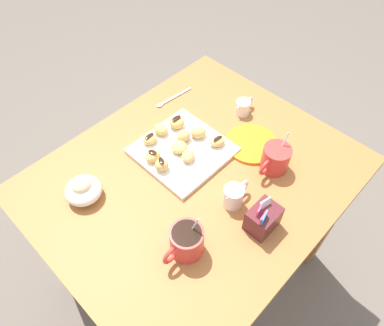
# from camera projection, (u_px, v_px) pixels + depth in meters

# --- Properties ---
(ground_plane) EXTENTS (8.00, 8.00, 0.00)m
(ground_plane) POSITION_uv_depth(u_px,v_px,m) (194.00, 268.00, 1.74)
(ground_plane) COLOR #665B51
(dining_table) EXTENTS (0.98, 0.82, 0.76)m
(dining_table) POSITION_uv_depth(u_px,v_px,m) (195.00, 199.00, 1.26)
(dining_table) COLOR #A36633
(dining_table) RESTS_ON ground_plane
(pastry_plate_square) EXTENTS (0.28, 0.28, 0.02)m
(pastry_plate_square) POSITION_uv_depth(u_px,v_px,m) (183.00, 150.00, 1.20)
(pastry_plate_square) COLOR white
(pastry_plate_square) RESTS_ON dining_table
(coffee_mug_red_left) EXTENTS (0.13, 0.09, 0.13)m
(coffee_mug_red_left) POSITION_uv_depth(u_px,v_px,m) (275.00, 158.00, 1.13)
(coffee_mug_red_left) COLOR red
(coffee_mug_red_left) RESTS_ON dining_table
(coffee_mug_red_right) EXTENTS (0.13, 0.09, 0.14)m
(coffee_mug_red_right) POSITION_uv_depth(u_px,v_px,m) (186.00, 241.00, 0.95)
(coffee_mug_red_right) COLOR red
(coffee_mug_red_right) RESTS_ON dining_table
(cream_pitcher_white) EXTENTS (0.10, 0.06, 0.07)m
(cream_pitcher_white) POSITION_uv_depth(u_px,v_px,m) (234.00, 195.00, 1.05)
(cream_pitcher_white) COLOR white
(cream_pitcher_white) RESTS_ON dining_table
(sugar_caddy) EXTENTS (0.09, 0.07, 0.11)m
(sugar_caddy) POSITION_uv_depth(u_px,v_px,m) (262.00, 219.00, 1.00)
(sugar_caddy) COLOR #561E23
(sugar_caddy) RESTS_ON dining_table
(ice_cream_bowl) EXTENTS (0.11, 0.11, 0.08)m
(ice_cream_bowl) POSITION_uv_depth(u_px,v_px,m) (83.00, 189.00, 1.07)
(ice_cream_bowl) COLOR white
(ice_cream_bowl) RESTS_ON dining_table
(chocolate_sauce_pitcher) EXTENTS (0.09, 0.05, 0.06)m
(chocolate_sauce_pitcher) POSITION_uv_depth(u_px,v_px,m) (243.00, 106.00, 1.30)
(chocolate_sauce_pitcher) COLOR white
(chocolate_sauce_pitcher) RESTS_ON dining_table
(saucer_orange_left) EXTENTS (0.18, 0.18, 0.01)m
(saucer_orange_left) POSITION_uv_depth(u_px,v_px,m) (251.00, 144.00, 1.23)
(saucer_orange_left) COLOR orange
(saucer_orange_left) RESTS_ON dining_table
(loose_spoon_near_saucer) EXTENTS (0.16, 0.03, 0.01)m
(loose_spoon_near_saucer) POSITION_uv_depth(u_px,v_px,m) (170.00, 100.00, 1.37)
(loose_spoon_near_saucer) COLOR silver
(loose_spoon_near_saucer) RESTS_ON dining_table
(beignet_0) EXTENTS (0.07, 0.07, 0.03)m
(beignet_0) POSITION_uv_depth(u_px,v_px,m) (179.00, 147.00, 1.18)
(beignet_0) COLOR #E5B260
(beignet_0) RESTS_ON pastry_plate_square
(beignet_1) EXTENTS (0.07, 0.06, 0.03)m
(beignet_1) POSITION_uv_depth(u_px,v_px,m) (188.00, 156.00, 1.16)
(beignet_1) COLOR #E5B260
(beignet_1) RESTS_ON pastry_plate_square
(beignet_2) EXTENTS (0.06, 0.05, 0.03)m
(beignet_2) POSITION_uv_depth(u_px,v_px,m) (153.00, 156.00, 1.16)
(beignet_2) COLOR #E5B260
(beignet_2) RESTS_ON pastry_plate_square
(chocolate_drizzle_2) EXTENTS (0.03, 0.03, 0.00)m
(chocolate_drizzle_2) POSITION_uv_depth(u_px,v_px,m) (152.00, 152.00, 1.14)
(chocolate_drizzle_2) COLOR black
(chocolate_drizzle_2) RESTS_ON beignet_2
(beignet_3) EXTENTS (0.06, 0.06, 0.03)m
(beignet_3) POSITION_uv_depth(u_px,v_px,m) (217.00, 142.00, 1.20)
(beignet_3) COLOR #E5B260
(beignet_3) RESTS_ON pastry_plate_square
(chocolate_drizzle_3) EXTENTS (0.04, 0.02, 0.00)m
(chocolate_drizzle_3) POSITION_uv_depth(u_px,v_px,m) (218.00, 138.00, 1.18)
(chocolate_drizzle_3) COLOR black
(chocolate_drizzle_3) RESTS_ON beignet_3
(beignet_4) EXTENTS (0.06, 0.06, 0.04)m
(beignet_4) POSITION_uv_depth(u_px,v_px,m) (162.00, 165.00, 1.13)
(beignet_4) COLOR #E5B260
(beignet_4) RESTS_ON pastry_plate_square
(chocolate_drizzle_4) EXTENTS (0.03, 0.03, 0.00)m
(chocolate_drizzle_4) POSITION_uv_depth(u_px,v_px,m) (161.00, 161.00, 1.11)
(chocolate_drizzle_4) COLOR black
(chocolate_drizzle_4) RESTS_ON beignet_4
(beignet_5) EXTENTS (0.07, 0.07, 0.04)m
(beignet_5) POSITION_uv_depth(u_px,v_px,m) (198.00, 132.00, 1.22)
(beignet_5) COLOR #E5B260
(beignet_5) RESTS_ON pastry_plate_square
(beignet_6) EXTENTS (0.07, 0.07, 0.04)m
(beignet_6) POSITION_uv_depth(u_px,v_px,m) (177.00, 122.00, 1.25)
(beignet_6) COLOR #E5B260
(beignet_6) RESTS_ON pastry_plate_square
(chocolate_drizzle_6) EXTENTS (0.04, 0.02, 0.00)m
(chocolate_drizzle_6) POSITION_uv_depth(u_px,v_px,m) (176.00, 118.00, 1.23)
(chocolate_drizzle_6) COLOR black
(chocolate_drizzle_6) RESTS_ON beignet_6
(beignet_7) EXTENTS (0.05, 0.06, 0.03)m
(beignet_7) POSITION_uv_depth(u_px,v_px,m) (161.00, 129.00, 1.23)
(beignet_7) COLOR #E5B260
(beignet_7) RESTS_ON pastry_plate_square
(beignet_8) EXTENTS (0.06, 0.05, 0.03)m
(beignet_8) POSITION_uv_depth(u_px,v_px,m) (150.00, 139.00, 1.20)
(beignet_8) COLOR #E5B260
(beignet_8) RESTS_ON pastry_plate_square
(chocolate_drizzle_8) EXTENTS (0.04, 0.02, 0.00)m
(chocolate_drizzle_8) POSITION_uv_depth(u_px,v_px,m) (149.00, 136.00, 1.19)
(chocolate_drizzle_8) COLOR black
(chocolate_drizzle_8) RESTS_ON beignet_8
(beignet_9) EXTENTS (0.06, 0.05, 0.04)m
(beignet_9) POSITION_uv_depth(u_px,v_px,m) (183.00, 136.00, 1.21)
(beignet_9) COLOR #E5B260
(beignet_9) RESTS_ON pastry_plate_square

